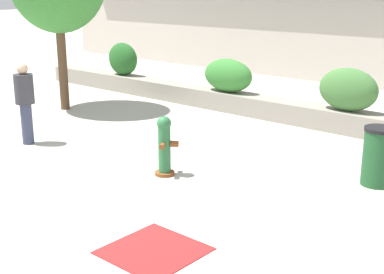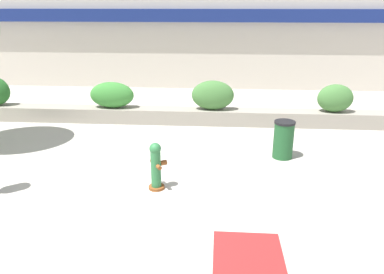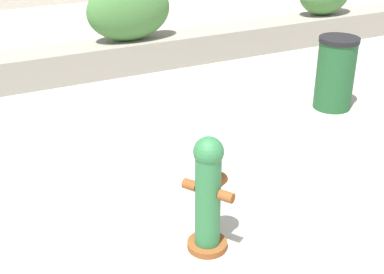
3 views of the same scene
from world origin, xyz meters
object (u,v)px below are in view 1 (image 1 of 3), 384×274
at_px(hedge_bush_0, 123,59).
at_px(fire_hydrant, 165,145).
at_px(hedge_bush_1, 228,75).
at_px(pedestrian, 25,98).
at_px(hedge_bush_2, 348,90).
at_px(trash_bin, 378,156).

height_order(hedge_bush_0, fire_hydrant, hedge_bush_0).
distance_m(hedge_bush_1, pedestrian, 5.51).
relative_size(hedge_bush_0, pedestrian, 0.68).
distance_m(hedge_bush_0, hedge_bush_1, 4.20).
bearing_deg(pedestrian, hedge_bush_2, 48.81).
bearing_deg(hedge_bush_2, pedestrian, -131.19).
xyz_separation_m(hedge_bush_0, pedestrian, (2.93, -5.36, -0.02)).
bearing_deg(trash_bin, hedge_bush_2, 124.29).
relative_size(fire_hydrant, trash_bin, 1.07).
height_order(hedge_bush_0, hedge_bush_2, hedge_bush_0).
xyz_separation_m(hedge_bush_2, pedestrian, (-4.69, -5.36, -0.00)).
distance_m(hedge_bush_0, hedge_bush_2, 7.62).
xyz_separation_m(hedge_bush_1, hedge_bush_2, (3.43, 0.00, 0.05)).
xyz_separation_m(hedge_bush_0, trash_bin, (9.56, -2.83, -0.50)).
height_order(pedestrian, trash_bin, pedestrian).
distance_m(hedge_bush_0, fire_hydrant, 8.12).
bearing_deg(hedge_bush_0, pedestrian, -61.33).
height_order(hedge_bush_0, trash_bin, hedge_bush_0).
height_order(hedge_bush_1, hedge_bush_2, hedge_bush_2).
bearing_deg(trash_bin, hedge_bush_0, 163.49).
bearing_deg(hedge_bush_2, hedge_bush_1, 180.00).
bearing_deg(fire_hydrant, trash_bin, 33.38).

